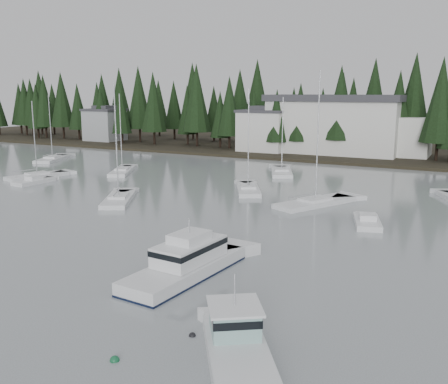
% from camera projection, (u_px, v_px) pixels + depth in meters
% --- Properties ---
extents(far_shore_land, '(240.00, 54.00, 1.00)m').
position_uv_depth(far_shore_land, '(375.00, 149.00, 105.85)').
color(far_shore_land, black).
rests_on(far_shore_land, ground).
extents(conifer_treeline, '(200.00, 22.00, 20.00)m').
position_uv_depth(conifer_treeline, '(364.00, 155.00, 96.31)').
color(conifer_treeline, black).
rests_on(conifer_treeline, ground).
extents(house_west, '(9.54, 7.42, 8.75)m').
position_uv_depth(house_west, '(264.00, 130.00, 97.55)').
color(house_west, silver).
rests_on(house_west, ground).
extents(house_far_west, '(8.48, 7.42, 8.25)m').
position_uv_depth(house_far_west, '(105.00, 124.00, 118.53)').
color(house_far_west, '#999EA0').
rests_on(house_far_west, ground).
extents(harbor_inn, '(29.50, 11.50, 10.90)m').
position_uv_depth(harbor_inn, '(345.00, 125.00, 93.35)').
color(harbor_inn, silver).
rests_on(harbor_inn, ground).
extents(cabin_cruiser_center, '(3.98, 10.46, 4.40)m').
position_uv_depth(cabin_cruiser_center, '(187.00, 266.00, 32.95)').
color(cabin_cruiser_center, silver).
rests_on(cabin_cruiser_center, ground).
extents(lobster_boat_teal, '(6.53, 7.84, 4.26)m').
position_uv_depth(lobster_boat_teal, '(238.00, 351.00, 22.41)').
color(lobster_boat_teal, silver).
rests_on(lobster_boat_teal, ground).
extents(sailboat_2, '(6.56, 9.98, 11.98)m').
position_uv_depth(sailboat_2, '(53.00, 160.00, 88.53)').
color(sailboat_2, silver).
rests_on(sailboat_2, ground).
extents(sailboat_3, '(7.03, 10.23, 14.63)m').
position_uv_depth(sailboat_3, '(315.00, 204.00, 53.67)').
color(sailboat_3, silver).
rests_on(sailboat_3, ground).
extents(sailboat_5, '(6.37, 8.69, 12.88)m').
position_uv_depth(sailboat_5, '(248.00, 191.00, 61.01)').
color(sailboat_5, silver).
rests_on(sailboat_5, ground).
extents(sailboat_6, '(6.65, 8.86, 13.43)m').
position_uv_depth(sailboat_6, '(119.00, 201.00, 55.36)').
color(sailboat_6, silver).
rests_on(sailboat_6, ground).
extents(sailboat_7, '(4.78, 8.97, 11.25)m').
position_uv_depth(sailboat_7, '(37.00, 177.00, 70.55)').
color(sailboat_7, silver).
rests_on(sailboat_7, ground).
extents(sailboat_9, '(6.30, 9.54, 11.76)m').
position_uv_depth(sailboat_9, '(281.00, 173.00, 74.29)').
color(sailboat_9, silver).
rests_on(sailboat_9, ground).
extents(sailboat_10, '(6.46, 9.20, 12.22)m').
position_uv_depth(sailboat_10, '(122.00, 172.00, 74.89)').
color(sailboat_10, silver).
rests_on(sailboat_10, ground).
extents(runabout_0, '(2.30, 5.70, 1.42)m').
position_uv_depth(runabout_0, '(34.00, 182.00, 66.23)').
color(runabout_0, silver).
rests_on(runabout_0, ground).
extents(runabout_1, '(3.61, 5.62, 1.42)m').
position_uv_depth(runabout_1, '(367.00, 223.00, 45.58)').
color(runabout_1, silver).
rests_on(runabout_1, ground).
extents(mooring_buoy_green, '(0.45, 0.45, 0.45)m').
position_uv_depth(mooring_buoy_green, '(115.00, 361.00, 22.57)').
color(mooring_buoy_green, '#145933').
rests_on(mooring_buoy_green, ground).
extents(mooring_buoy_dark, '(0.36, 0.36, 0.36)m').
position_uv_depth(mooring_buoy_dark, '(192.00, 336.00, 24.85)').
color(mooring_buoy_dark, black).
rests_on(mooring_buoy_dark, ground).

